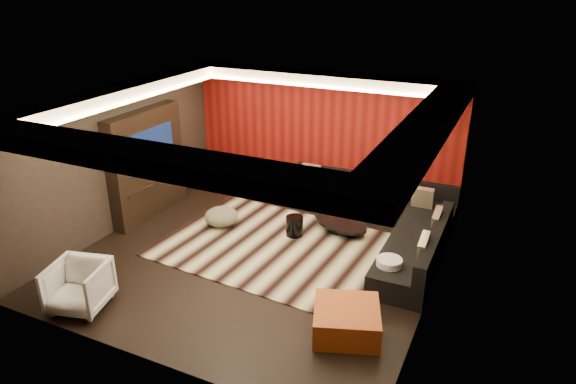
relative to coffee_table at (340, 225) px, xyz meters
The scene contains 26 objects.
floor 1.81m from the coffee_table, 123.76° to the right, with size 6.00×6.00×0.02m, color black.
ceiling 3.24m from the coffee_table, 123.76° to the right, with size 6.00×6.00×0.02m, color silver.
wall_back 2.22m from the coffee_table, 123.49° to the left, with size 6.00×0.02×2.80m, color black.
wall_left 4.47m from the coffee_table, 159.53° to the right, with size 0.02×6.00×2.80m, color black.
wall_right 2.81m from the coffee_table, 36.69° to the right, with size 0.02×6.00×2.80m, color black.
red_feature_wall 2.19m from the coffee_table, 124.20° to the left, with size 5.98×0.05×2.78m, color #6B0C0A.
soffit_back 3.01m from the coffee_table, 129.77° to the left, with size 6.00×0.60×0.22m, color silver.
soffit_front 5.02m from the coffee_table, 103.41° to the right, with size 6.00×0.60×0.22m, color silver.
soffit_left 4.75m from the coffee_table, 157.97° to the right, with size 0.60×4.80×0.22m, color silver.
soffit_right 3.42m from the coffee_table, 41.39° to the right, with size 0.60×4.80×0.22m, color silver.
cove_back 2.81m from the coffee_table, 139.24° to the left, with size 4.80×0.08×0.04m, color #FFD899.
cove_front 4.69m from the coffee_table, 104.55° to the right, with size 4.80×0.08×0.04m, color #FFD899.
cove_left 4.44m from the coffee_table, 155.99° to the right, with size 0.08×4.80×0.04m, color #FFD899.
cove_right 3.20m from the coffee_table, 47.77° to the right, with size 0.08×4.80×0.04m, color #FFD899.
tv_surround 4.07m from the coffee_table, 166.88° to the right, with size 0.30×2.00×2.20m, color black.
tv_screen 4.02m from the coffee_table, 166.34° to the right, with size 0.04×1.30×0.80m, color black.
tv_shelf 3.84m from the coffee_table, 166.34° to the right, with size 0.04×1.60×0.04m, color black.
rug 1.40m from the coffee_table, 128.70° to the right, with size 4.00×3.00×0.02m, color beige.
coffee_table is the anchor object (origin of this frame).
drum_stool 0.92m from the coffee_table, 142.12° to the right, with size 0.33×0.33×0.39m, color black.
striped_pouf 2.35m from the coffee_table, 160.67° to the right, with size 0.66×0.66×0.36m, color #C2B997.
white_side_table 2.03m from the coffee_table, 48.30° to the right, with size 0.41×0.41×0.51m, color white.
orange_ottoman 3.09m from the coffee_table, 68.69° to the right, with size 0.90×0.90×0.40m, color #9C4614.
armchair 4.82m from the coffee_table, 123.85° to the right, with size 0.78×0.81×0.73m, color white.
sectional_sofa 0.83m from the coffee_table, 26.63° to the left, with size 3.65×3.50×0.75m.
throw_pillows 1.04m from the coffee_table, 27.11° to the left, with size 3.18×2.75×0.50m.
Camera 1 is at (3.87, -7.03, 4.63)m, focal length 32.00 mm.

